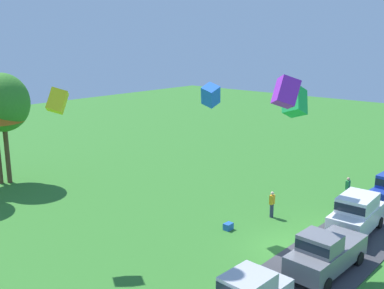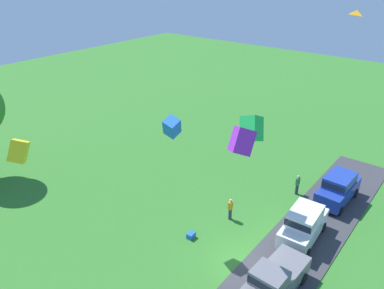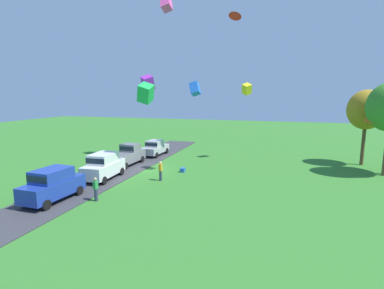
% 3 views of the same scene
% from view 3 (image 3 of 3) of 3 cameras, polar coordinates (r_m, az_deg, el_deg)
% --- Properties ---
extents(ground_plane, '(120.00, 120.00, 0.00)m').
position_cam_3_polar(ground_plane, '(30.57, -8.86, -4.69)').
color(ground_plane, '#337528').
extents(pavement_strip, '(36.00, 4.40, 0.06)m').
position_cam_3_polar(pavement_strip, '(31.54, -12.40, -4.30)').
color(pavement_strip, '#38383D').
rests_on(pavement_strip, ground).
extents(car_sedan_far_end, '(4.47, 2.09, 1.84)m').
position_cam_3_polar(car_sedan_far_end, '(36.93, -7.04, -0.53)').
color(car_sedan_far_end, '#B7B7BC').
rests_on(car_sedan_far_end, ground).
extents(car_pickup_mid_row, '(5.06, 2.19, 2.14)m').
position_cam_3_polar(car_pickup_mid_row, '(32.47, -12.21, -1.95)').
color(car_pickup_mid_row, slate).
rests_on(car_pickup_mid_row, ground).
extents(car_suv_near_entrance, '(4.70, 2.25, 2.28)m').
position_cam_3_polar(car_suv_near_entrance, '(27.53, -16.52, -3.78)').
color(car_suv_near_entrance, white).
rests_on(car_suv_near_entrance, ground).
extents(car_suv_by_flagpole, '(4.67, 2.20, 2.28)m').
position_cam_3_polar(car_suv_by_flagpole, '(23.24, -25.04, -6.74)').
color(car_suv_by_flagpole, '#1E389E').
rests_on(car_suv_by_flagpole, ground).
extents(person_beside_suv, '(0.36, 0.24, 1.71)m').
position_cam_3_polar(person_beside_suv, '(22.32, -17.87, -8.07)').
color(person_beside_suv, '#2D334C').
rests_on(person_beside_suv, ground).
extents(person_watching_sky, '(0.36, 0.24, 1.71)m').
position_cam_3_polar(person_watching_sky, '(26.28, -6.03, -5.00)').
color(person_watching_sky, '#2D334C').
rests_on(person_watching_sky, ground).
extents(tree_left_of_center, '(3.77, 3.77, 7.95)m').
position_cam_3_polar(tree_left_of_center, '(36.18, 30.28, 5.70)').
color(tree_left_of_center, brown).
rests_on(tree_left_of_center, ground).
extents(cooler_box, '(0.56, 0.40, 0.40)m').
position_cam_3_polar(cooler_box, '(29.16, -1.78, -4.87)').
color(cooler_box, blue).
rests_on(cooler_box, ground).
extents(kite_box_high_right, '(1.49, 1.19, 1.49)m').
position_cam_3_polar(kite_box_high_right, '(34.72, 10.40, 10.35)').
color(kite_box_high_right, yellow).
extents(kite_box_topmost, '(1.17, 1.12, 1.48)m').
position_cam_3_polar(kite_box_topmost, '(28.31, 0.57, 10.58)').
color(kite_box_topmost, blue).
extents(kite_box_mid_center, '(1.77, 1.33, 1.76)m').
position_cam_3_polar(kite_box_mid_center, '(30.21, -8.40, 11.50)').
color(kite_box_mid_center, purple).
extents(kite_delta_over_trees, '(1.80, 1.77, 1.04)m').
position_cam_3_polar(kite_delta_over_trees, '(35.11, 8.28, 23.32)').
color(kite_delta_over_trees, red).
extents(kite_box_near_flag, '(1.61, 1.53, 2.03)m').
position_cam_3_polar(kite_box_near_flag, '(26.21, -8.81, 9.64)').
color(kite_box_near_flag, green).
extents(kite_box_trailing_tail, '(1.63, 1.47, 1.96)m').
position_cam_3_polar(kite_box_trailing_tail, '(36.11, -4.92, 25.10)').
color(kite_box_trailing_tail, '#EA4C9E').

